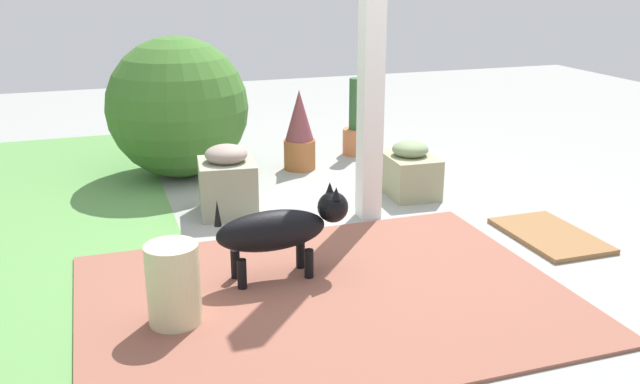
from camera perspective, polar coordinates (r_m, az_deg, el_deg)
ground_plane at (r=4.30m, az=2.57°, el=-3.49°), size 12.00×12.00×0.00m
brick_path at (r=3.50m, az=0.48°, el=-8.65°), size 1.80×2.40×0.02m
porch_pillar at (r=4.34m, az=4.35°, el=13.78°), size 0.13×0.13×2.52m
stone_planter_nearest at (r=5.03m, az=7.38°, el=1.72°), size 0.48×0.35×0.40m
stone_planter_mid at (r=4.63m, az=-7.65°, el=0.81°), size 0.44×0.41×0.47m
round_shrub at (r=5.48m, az=-11.66°, el=6.85°), size 1.09×1.09×1.09m
terracotta_pot_spiky at (r=5.59m, az=-1.71°, el=4.98°), size 0.26×0.26×0.65m
terracotta_pot_tall at (r=6.06m, az=3.00°, el=5.32°), size 0.23×0.23×0.67m
dog at (r=3.60m, az=-3.25°, el=-3.02°), size 0.22×0.72×0.50m
ceramic_urn at (r=3.25m, az=-11.99°, el=-7.57°), size 0.25×0.25×0.40m
doormat at (r=4.47m, az=18.44°, el=-3.41°), size 0.71×0.45×0.03m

